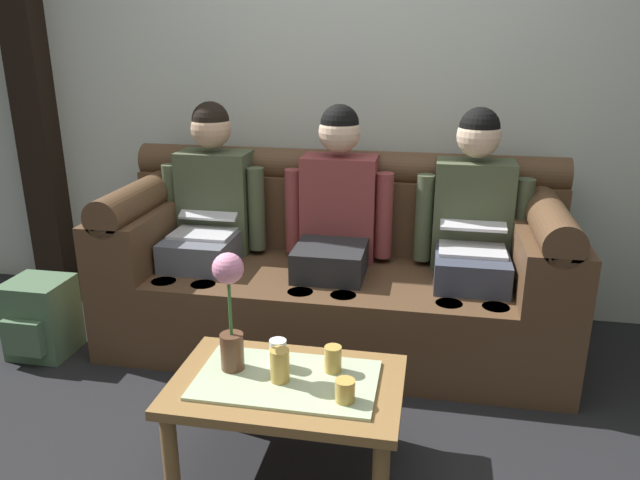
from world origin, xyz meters
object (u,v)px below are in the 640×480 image
(flower_vase, at_px, (230,305))
(cup_near_right, at_px, (278,353))
(cup_near_left, at_px, (333,359))
(person_middle, at_px, (336,219))
(person_right, at_px, (473,227))
(couch, at_px, (335,273))
(cup_far_left, at_px, (345,390))
(backpack_left, at_px, (41,318))
(coffee_table, at_px, (287,393))
(person_left, at_px, (209,213))
(cup_far_center, at_px, (280,365))

(flower_vase, distance_m, cup_near_right, 0.26)
(cup_near_left, height_order, cup_near_right, cup_near_right)
(person_middle, bearing_deg, flower_vase, -101.55)
(flower_vase, relative_size, cup_near_left, 4.58)
(person_right, distance_m, cup_near_right, 1.24)
(cup_near_right, bearing_deg, couch, 87.15)
(person_middle, distance_m, cup_far_left, 1.20)
(couch, xyz_separation_m, backpack_left, (-1.42, -0.45, -0.18))
(backpack_left, bearing_deg, cup_near_right, -21.40)
(coffee_table, bearing_deg, couch, 90.00)
(person_left, relative_size, cup_far_center, 10.11)
(person_middle, xyz_separation_m, cup_far_center, (-0.02, -1.08, -0.22))
(couch, height_order, flower_vase, couch)
(cup_far_left, bearing_deg, coffee_table, 156.39)
(couch, bearing_deg, cup_far_center, -91.00)
(cup_far_center, bearing_deg, person_right, 57.27)
(person_middle, distance_m, coffee_table, 1.11)
(backpack_left, bearing_deg, couch, 17.49)
(person_middle, distance_m, backpack_left, 1.56)
(person_left, relative_size, cup_near_left, 12.47)
(person_right, relative_size, backpack_left, 3.12)
(person_left, bearing_deg, person_middle, 0.04)
(cup_near_right, distance_m, backpack_left, 1.50)
(person_left, bearing_deg, coffee_table, -57.58)
(cup_near_left, relative_size, backpack_left, 0.25)
(cup_far_left, bearing_deg, couch, 100.98)
(couch, distance_m, cup_far_left, 1.18)
(cup_far_left, height_order, backpack_left, cup_far_left)
(flower_vase, xyz_separation_m, backpack_left, (-1.21, 0.58, -0.44))
(person_middle, height_order, person_right, same)
(backpack_left, bearing_deg, person_middle, 17.37)
(couch, xyz_separation_m, person_left, (-0.67, -0.00, 0.29))
(cup_far_center, bearing_deg, cup_near_left, 29.57)
(person_right, relative_size, cup_near_left, 12.47)
(cup_near_right, height_order, cup_far_center, cup_far_center)
(flower_vase, xyz_separation_m, cup_near_left, (0.36, 0.05, -0.21))
(person_right, bearing_deg, coffee_table, -122.43)
(cup_far_left, bearing_deg, person_left, 127.80)
(person_middle, distance_m, cup_near_right, 1.01)
(cup_near_left, height_order, backpack_left, cup_near_left)
(couch, relative_size, cup_far_center, 18.87)
(cup_far_left, bearing_deg, flower_vase, 163.36)
(cup_near_left, bearing_deg, person_right, 62.05)
(couch, height_order, cup_near_left, couch)
(cup_far_center, relative_size, backpack_left, 0.31)
(cup_near_right, height_order, backpack_left, cup_near_right)
(person_middle, bearing_deg, cup_far_center, -91.01)
(backpack_left, bearing_deg, person_left, 30.61)
(cup_far_center, bearing_deg, flower_vase, 165.73)
(couch, height_order, cup_far_left, couch)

